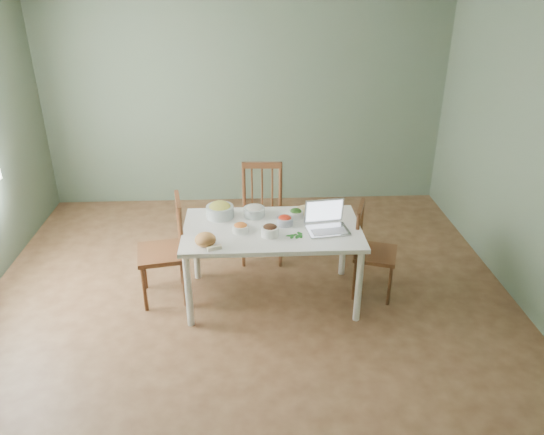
{
  "coord_description": "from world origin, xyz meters",
  "views": [
    {
      "loc": [
        0.01,
        -3.94,
        2.83
      ],
      "look_at": [
        0.22,
        0.17,
        0.84
      ],
      "focal_mm": 34.32,
      "sensor_mm": 36.0,
      "label": 1
    }
  ],
  "objects_px": {
    "bread_boule": "(205,240)",
    "bowl_squash": "(220,210)",
    "chair_far": "(262,215)",
    "laptop": "(328,218)",
    "dining_table": "(272,263)",
    "chair_left": "(161,251)",
    "chair_right": "(376,251)"
  },
  "relations": [
    {
      "from": "dining_table",
      "to": "chair_left",
      "type": "distance_m",
      "value": 1.02
    },
    {
      "from": "chair_left",
      "to": "bowl_squash",
      "type": "bearing_deg",
      "value": 98.16
    },
    {
      "from": "chair_left",
      "to": "bowl_squash",
      "type": "height_order",
      "value": "chair_left"
    },
    {
      "from": "dining_table",
      "to": "chair_right",
      "type": "height_order",
      "value": "chair_right"
    },
    {
      "from": "chair_right",
      "to": "bowl_squash",
      "type": "bearing_deg",
      "value": 100.14
    },
    {
      "from": "dining_table",
      "to": "bowl_squash",
      "type": "xyz_separation_m",
      "value": [
        -0.47,
        0.24,
        0.44
      ]
    },
    {
      "from": "chair_far",
      "to": "laptop",
      "type": "relative_size",
      "value": 2.86
    },
    {
      "from": "chair_far",
      "to": "bowl_squash",
      "type": "height_order",
      "value": "chair_far"
    },
    {
      "from": "chair_right",
      "to": "laptop",
      "type": "relative_size",
      "value": 2.51
    },
    {
      "from": "dining_table",
      "to": "bread_boule",
      "type": "distance_m",
      "value": 0.77
    },
    {
      "from": "chair_far",
      "to": "laptop",
      "type": "bearing_deg",
      "value": -54.12
    },
    {
      "from": "dining_table",
      "to": "chair_right",
      "type": "relative_size",
      "value": 1.77
    },
    {
      "from": "chair_right",
      "to": "chair_left",
      "type": "bearing_deg",
      "value": 107.52
    },
    {
      "from": "dining_table",
      "to": "bowl_squash",
      "type": "bearing_deg",
      "value": 152.48
    },
    {
      "from": "laptop",
      "to": "bowl_squash",
      "type": "bearing_deg",
      "value": 152.87
    },
    {
      "from": "dining_table",
      "to": "bread_boule",
      "type": "relative_size",
      "value": 8.91
    },
    {
      "from": "chair_far",
      "to": "laptop",
      "type": "height_order",
      "value": "chair_far"
    },
    {
      "from": "chair_right",
      "to": "bowl_squash",
      "type": "xyz_separation_m",
      "value": [
        -1.44,
        0.2,
        0.37
      ]
    },
    {
      "from": "dining_table",
      "to": "laptop",
      "type": "bearing_deg",
      "value": -10.72
    },
    {
      "from": "chair_far",
      "to": "chair_left",
      "type": "relative_size",
      "value": 1.02
    },
    {
      "from": "dining_table",
      "to": "chair_left",
      "type": "xyz_separation_m",
      "value": [
        -1.01,
        0.06,
        0.13
      ]
    },
    {
      "from": "chair_far",
      "to": "chair_left",
      "type": "distance_m",
      "value": 1.17
    },
    {
      "from": "dining_table",
      "to": "bowl_squash",
      "type": "height_order",
      "value": "bowl_squash"
    },
    {
      "from": "chair_far",
      "to": "chair_left",
      "type": "height_order",
      "value": "chair_far"
    },
    {
      "from": "bread_boule",
      "to": "bowl_squash",
      "type": "xyz_separation_m",
      "value": [
        0.1,
        0.55,
        0.02
      ]
    },
    {
      "from": "chair_far",
      "to": "chair_right",
      "type": "distance_m",
      "value": 1.26
    },
    {
      "from": "chair_right",
      "to": "laptop",
      "type": "distance_m",
      "value": 0.65
    },
    {
      "from": "bowl_squash",
      "to": "bread_boule",
      "type": "bearing_deg",
      "value": -100.15
    },
    {
      "from": "bread_boule",
      "to": "bowl_squash",
      "type": "bearing_deg",
      "value": 79.85
    },
    {
      "from": "bowl_squash",
      "to": "laptop",
      "type": "relative_size",
      "value": 0.71
    },
    {
      "from": "bowl_squash",
      "to": "laptop",
      "type": "distance_m",
      "value": 1.01
    },
    {
      "from": "chair_right",
      "to": "laptop",
      "type": "xyz_separation_m",
      "value": [
        -0.48,
        -0.13,
        0.42
      ]
    }
  ]
}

